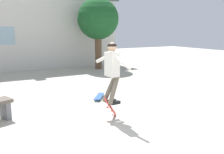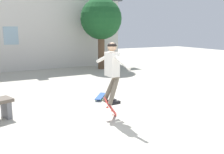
% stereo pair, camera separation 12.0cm
% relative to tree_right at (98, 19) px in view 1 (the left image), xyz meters
% --- Properties ---
extents(ground_plane, '(40.00, 40.00, 0.00)m').
position_rel_tree_right_xyz_m(ground_plane, '(-3.57, -8.13, -2.67)').
color(ground_plane, '#B2AD9E').
extents(building_backdrop, '(11.22, 0.52, 5.13)m').
position_rel_tree_right_xyz_m(building_backdrop, '(-3.57, 1.50, -0.41)').
color(building_backdrop, beige).
rests_on(building_backdrop, ground_plane).
extents(tree_right, '(2.20, 2.20, 3.81)m').
position_rel_tree_right_xyz_m(tree_right, '(0.00, 0.00, 0.00)').
color(tree_right, brown).
rests_on(tree_right, ground_plane).
extents(skater, '(0.41, 1.42, 1.47)m').
position_rel_tree_right_xyz_m(skater, '(-3.14, -7.17, -1.40)').
color(skater, silver).
extents(skateboard_flipping, '(0.52, 0.48, 0.68)m').
position_rel_tree_right_xyz_m(skateboard_flipping, '(-3.11, -7.08, -2.43)').
color(skateboard_flipping, red).
extents(skateboard_resting, '(0.66, 0.78, 0.08)m').
position_rel_tree_right_xyz_m(skateboard_resting, '(-2.61, -5.38, -2.60)').
color(skateboard_resting, '#2D519E').
rests_on(skateboard_resting, ground_plane).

